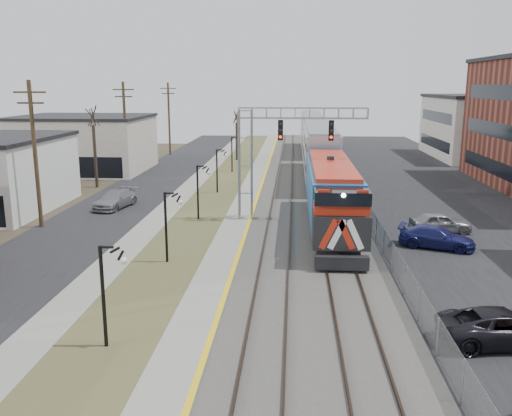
# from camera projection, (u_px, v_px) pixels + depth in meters

# --- Properties ---
(street_west) EXTENTS (7.00, 120.00, 0.04)m
(street_west) POSITION_uv_depth(u_px,v_px,m) (127.00, 198.00, 47.20)
(street_west) COLOR black
(street_west) RESTS_ON ground
(sidewalk) EXTENTS (2.00, 120.00, 0.08)m
(sidewalk) POSITION_uv_depth(u_px,v_px,m) (178.00, 199.00, 46.89)
(sidewalk) COLOR gray
(sidewalk) RESTS_ON ground
(grass_median) EXTENTS (4.00, 120.00, 0.06)m
(grass_median) POSITION_uv_depth(u_px,v_px,m) (212.00, 199.00, 46.68)
(grass_median) COLOR #4B502A
(grass_median) RESTS_ON ground
(platform) EXTENTS (2.00, 120.00, 0.24)m
(platform) POSITION_uv_depth(u_px,v_px,m) (247.00, 199.00, 46.46)
(platform) COLOR gray
(platform) RESTS_ON ground
(ballast_bed) EXTENTS (8.00, 120.00, 0.20)m
(ballast_bed) POSITION_uv_depth(u_px,v_px,m) (305.00, 200.00, 46.12)
(ballast_bed) COLOR #595651
(ballast_bed) RESTS_ON ground
(parking_lot) EXTENTS (16.00, 120.00, 0.04)m
(parking_lot) POSITION_uv_depth(u_px,v_px,m) (449.00, 203.00, 45.33)
(parking_lot) COLOR black
(parking_lot) RESTS_ON ground
(platform_edge) EXTENTS (0.24, 120.00, 0.01)m
(platform_edge) POSITION_uv_depth(u_px,v_px,m) (257.00, 198.00, 46.37)
(platform_edge) COLOR gold
(platform_edge) RESTS_ON platform
(track_near) EXTENTS (1.58, 120.00, 0.15)m
(track_near) POSITION_uv_depth(u_px,v_px,m) (282.00, 198.00, 46.22)
(track_near) COLOR #2D2119
(track_near) RESTS_ON ballast_bed
(track_far) EXTENTS (1.58, 120.00, 0.15)m
(track_far) POSITION_uv_depth(u_px,v_px,m) (323.00, 198.00, 45.98)
(track_far) COLOR #2D2119
(track_far) RESTS_ON ballast_bed
(train) EXTENTS (3.00, 63.05, 5.33)m
(train) POSITION_uv_depth(u_px,v_px,m) (317.00, 148.00, 59.48)
(train) COLOR #125395
(train) RESTS_ON ground
(signal_gantry) EXTENTS (9.00, 1.07, 8.15)m
(signal_gantry) POSITION_uv_depth(u_px,v_px,m) (269.00, 144.00, 38.28)
(signal_gantry) COLOR gray
(signal_gantry) RESTS_ON ground
(lampposts) EXTENTS (0.14, 62.14, 4.00)m
(lampposts) POSITION_uv_depth(u_px,v_px,m) (167.00, 227.00, 29.99)
(lampposts) COLOR black
(lampposts) RESTS_ON ground
(utility_poles) EXTENTS (0.28, 80.28, 10.00)m
(utility_poles) POSITION_uv_depth(u_px,v_px,m) (35.00, 156.00, 36.57)
(utility_poles) COLOR #4C3823
(utility_poles) RESTS_ON ground
(fence) EXTENTS (0.04, 120.00, 1.60)m
(fence) POSITION_uv_depth(u_px,v_px,m) (355.00, 192.00, 45.68)
(fence) COLOR gray
(fence) RESTS_ON ground
(bare_trees) EXTENTS (12.30, 42.30, 5.95)m
(bare_trees) POSITION_uv_depth(u_px,v_px,m) (126.00, 161.00, 50.49)
(bare_trees) COLOR #382D23
(bare_trees) RESTS_ON ground
(car_lot_c) EXTENTS (5.05, 2.71, 1.35)m
(car_lot_c) POSITION_uv_depth(u_px,v_px,m) (504.00, 328.00, 20.50)
(car_lot_c) COLOR black
(car_lot_c) RESTS_ON ground
(car_lot_d) EXTENTS (4.81, 3.21, 1.29)m
(car_lot_d) POSITION_uv_depth(u_px,v_px,m) (437.00, 238.00, 32.67)
(car_lot_d) COLOR navy
(car_lot_d) RESTS_ON ground
(car_lot_e) EXTENTS (4.20, 2.09, 1.37)m
(car_lot_e) POSITION_uv_depth(u_px,v_px,m) (440.00, 223.00, 35.98)
(car_lot_e) COLOR gray
(car_lot_e) RESTS_ON ground
(car_street_b) EXTENTS (2.88, 5.08, 1.39)m
(car_street_b) POSITION_uv_depth(u_px,v_px,m) (115.00, 200.00, 43.34)
(car_street_b) COLOR gray
(car_street_b) RESTS_ON ground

